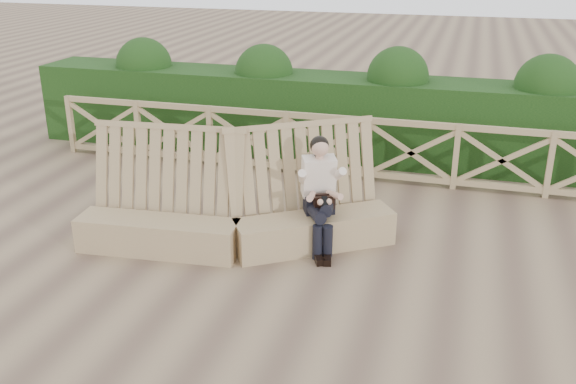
# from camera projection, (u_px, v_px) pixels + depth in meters

# --- Properties ---
(ground) EXTENTS (60.00, 60.00, 0.00)m
(ground) POSITION_uv_depth(u_px,v_px,m) (263.00, 268.00, 8.01)
(ground) COLOR brown
(ground) RESTS_ON ground
(bench) EXTENTS (4.06, 2.02, 1.59)m
(bench) POSITION_uv_depth(u_px,v_px,m) (237.00, 219.00, 8.45)
(bench) COLOR #9A7D58
(bench) RESTS_ON ground
(woman) EXTENTS (0.62, 0.97, 1.49)m
(woman) POSITION_uv_depth(u_px,v_px,m) (320.00, 190.00, 8.34)
(woman) COLOR black
(woman) RESTS_ON ground
(guardrail) EXTENTS (10.10, 0.09, 1.10)m
(guardrail) POSITION_uv_depth(u_px,v_px,m) (326.00, 146.00, 10.94)
(guardrail) COLOR #9C825B
(guardrail) RESTS_ON ground
(hedge) EXTENTS (12.00, 1.20, 1.50)m
(hedge) POSITION_uv_depth(u_px,v_px,m) (341.00, 117.00, 11.94)
(hedge) COLOR black
(hedge) RESTS_ON ground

